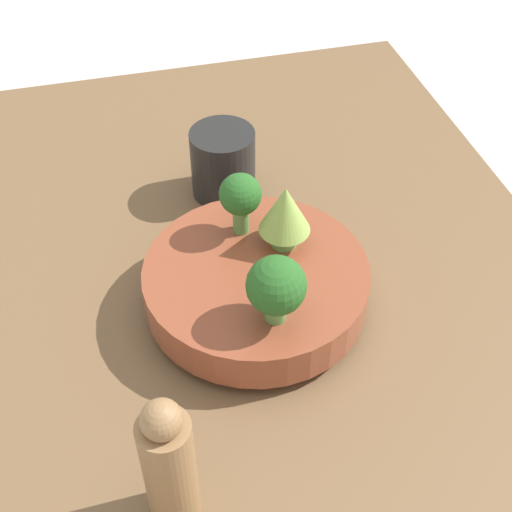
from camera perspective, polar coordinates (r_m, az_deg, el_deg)
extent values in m
plane|color=silver|center=(0.86, 1.85, -5.28)|extent=(6.00, 6.00, 0.00)
cube|color=brown|center=(0.84, 1.88, -4.25)|extent=(1.07, 0.70, 0.05)
cylinder|color=brown|center=(0.80, 0.00, -3.70)|extent=(0.11, 0.11, 0.01)
cylinder|color=brown|center=(0.78, 0.00, -2.24)|extent=(0.25, 0.25, 0.05)
cylinder|color=#609347|center=(0.71, 1.57, -4.25)|extent=(0.02, 0.02, 0.03)
sphere|color=#286023|center=(0.69, 1.63, -2.38)|extent=(0.06, 0.06, 0.06)
cylinder|color=#6BA34C|center=(0.79, 2.26, 1.57)|extent=(0.03, 0.03, 0.02)
cone|color=#93B751|center=(0.76, 2.34, 3.75)|extent=(0.06, 0.06, 0.06)
cylinder|color=#609347|center=(0.80, -1.22, 3.04)|extent=(0.02, 0.02, 0.04)
sphere|color=#286023|center=(0.78, -1.26, 4.96)|extent=(0.05, 0.05, 0.05)
cylinder|color=black|center=(0.93, -2.65, 7.45)|extent=(0.08, 0.08, 0.09)
cylinder|color=#997047|center=(0.62, -6.89, -16.72)|extent=(0.04, 0.04, 0.13)
sphere|color=#997047|center=(0.55, -7.58, -12.87)|extent=(0.03, 0.03, 0.03)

